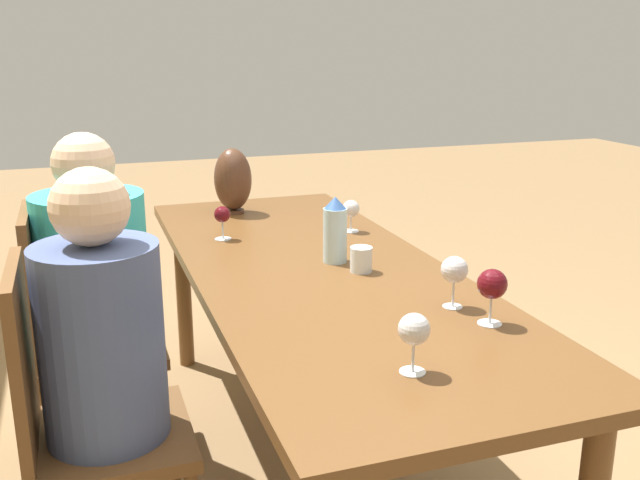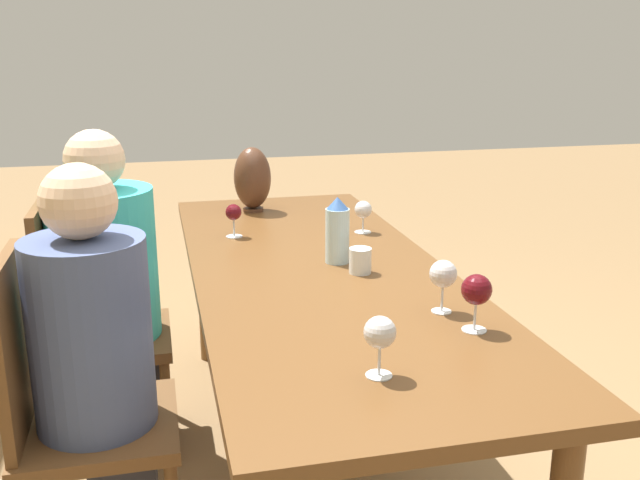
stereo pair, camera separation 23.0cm
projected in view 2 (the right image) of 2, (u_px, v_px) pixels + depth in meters
name	position (u px, v px, depth m)	size (l,w,h in m)	color
ground_plane	(319.00, 466.00, 2.60)	(14.00, 14.00, 0.00)	olive
dining_table	(319.00, 290.00, 2.42)	(2.24, 0.84, 0.76)	brown
water_bottle	(337.00, 231.00, 2.42)	(0.08, 0.08, 0.23)	#ADCCD6
water_tumbler	(360.00, 261.00, 2.33)	(0.07, 0.07, 0.08)	silver
vase	(252.00, 178.00, 3.14)	(0.16, 0.16, 0.29)	#4C2D1E
wine_glass_0	(477.00, 291.00, 1.85)	(0.08, 0.08, 0.15)	silver
wine_glass_1	(363.00, 211.00, 2.81)	(0.07, 0.07, 0.13)	silver
wine_glass_2	(234.00, 213.00, 2.74)	(0.06, 0.06, 0.13)	silver
wine_glass_3	(380.00, 334.00, 1.60)	(0.07, 0.07, 0.14)	silver
wine_glass_4	(443.00, 275.00, 1.98)	(0.08, 0.08, 0.15)	silver
chair_near	(70.00, 408.00, 2.00)	(0.44, 0.44, 0.96)	brown
chair_far	(87.00, 323.00, 2.59)	(0.44, 0.44, 0.96)	brown
person_near	(98.00, 360.00, 1.98)	(0.33, 0.33, 1.20)	#2D2D38
person_far	(110.00, 287.00, 2.58)	(0.38, 0.38, 1.21)	#2D2D38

